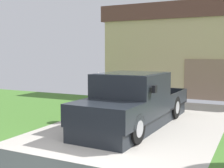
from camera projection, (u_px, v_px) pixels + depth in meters
pickup_truck at (132, 103)px, 9.32m from camera, size 2.06×5.65×1.72m
person_with_hat at (98, 93)px, 10.21m from camera, size 0.53×0.50×1.69m
handbag at (94, 119)px, 10.07m from camera, size 0.32×0.16×0.40m
house_with_garage at (204, 50)px, 17.31m from camera, size 10.63×5.57×5.00m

